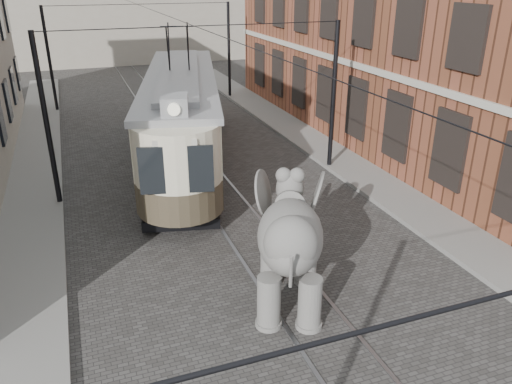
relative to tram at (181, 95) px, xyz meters
name	(u,v)px	position (x,y,z in m)	size (l,w,h in m)	color
ground	(267,258)	(0.31, -9.27, -2.85)	(120.00, 120.00, 0.00)	#3F3C3A
tram_rails	(267,258)	(0.31, -9.27, -2.84)	(1.54, 80.00, 0.02)	slate
sidewalk_right	(437,223)	(6.31, -9.27, -2.78)	(2.00, 60.00, 0.15)	slate
sidewalk_left	(25,303)	(-6.19, -9.27, -2.78)	(2.00, 60.00, 0.15)	slate
brick_building	(417,11)	(11.31, -0.27, 3.15)	(8.00, 26.00, 12.00)	brown
catenary	(210,116)	(0.11, -4.27, 0.15)	(11.00, 30.20, 6.00)	black
tram	(181,95)	(0.00, 0.00, 0.00)	(2.97, 14.38, 5.71)	beige
elephant	(290,251)	(0.04, -11.43, -1.38)	(2.65, 4.81, 2.94)	#5E5B57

